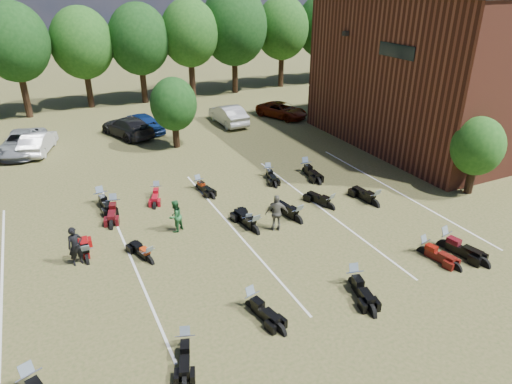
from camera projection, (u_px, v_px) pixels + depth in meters
ground at (320, 244)px, 20.73m from camera, size 160.00×160.00×0.00m
car_1 at (38, 142)px, 31.27m from camera, size 2.81×4.65×1.45m
car_2 at (22, 143)px, 31.17m from camera, size 3.64×5.70×1.46m
car_3 at (127, 127)px, 34.39m from camera, size 3.67×5.52×1.49m
car_4 at (145, 123)px, 35.34m from camera, size 2.60×4.33×1.38m
car_5 at (228, 115)px, 37.23m from camera, size 1.74×4.80×1.57m
car_6 at (282, 110)px, 39.03m from camera, size 3.81×5.04×1.27m
car_7 at (336, 99)px, 42.26m from camera, size 3.82×5.35×1.44m
person_black at (76, 246)px, 18.98m from camera, size 0.70×0.53×1.73m
person_green at (175, 216)px, 21.49m from camera, size 0.98×0.93×1.60m
person_grey at (277, 213)px, 21.52m from camera, size 1.17×0.81×1.84m
motorcycle_1 at (252, 308)px, 16.76m from camera, size 1.16×2.31×1.23m
motorcycle_2 at (186, 349)px, 14.92m from camera, size 1.32×2.19×1.16m
motorcycle_3 at (353, 285)px, 17.99m from camera, size 1.29×2.46×1.31m
motorcycle_5 at (444, 247)px, 20.51m from camera, size 1.28×2.61×1.40m
motorcycle_6 at (423, 253)px, 20.07m from camera, size 1.09×2.24×1.20m
motorcycle_7 at (88, 261)px, 19.50m from camera, size 0.76×2.15×1.19m
motorcycle_8 at (150, 262)px, 19.44m from camera, size 1.24×2.14×1.13m
motorcycle_9 at (255, 232)px, 21.73m from camera, size 1.06×2.49×1.34m
motorcycle_10 at (298, 222)px, 22.64m from camera, size 1.18×2.53×1.35m
motorcycle_11 at (248, 227)px, 22.13m from camera, size 0.92×2.11×1.14m
motorcycle_12 at (374, 205)px, 24.23m from camera, size 0.97×2.45×1.33m
motorcycle_13 at (330, 208)px, 23.93m from camera, size 1.31×2.32×1.23m
motorcycle_14 at (115, 211)px, 23.65m from camera, size 1.32×2.47×1.31m
motorcycle_15 at (157, 195)px, 25.36m from camera, size 1.30×2.14×1.14m
motorcycle_16 at (102, 204)px, 24.42m from camera, size 1.06×2.50×1.35m
motorcycle_17 at (199, 189)px, 26.16m from camera, size 0.99×2.14×1.15m
motorcycle_18 at (268, 176)px, 27.74m from camera, size 1.09×2.21×1.18m
motorcycle_20 at (305, 173)px, 28.29m from camera, size 1.02×2.50×1.36m
brick_building at (504, 59)px, 34.44m from camera, size 25.40×15.20×10.70m
tree_line at (138, 34)px, 41.18m from camera, size 56.00×6.00×9.79m
young_tree_near_building at (478, 146)px, 24.51m from camera, size 2.80×2.80×4.16m
young_tree_midfield at (174, 104)px, 31.20m from camera, size 3.20×3.20×4.70m
parking_lines at (234, 229)px, 21.98m from camera, size 20.10×14.00×0.01m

